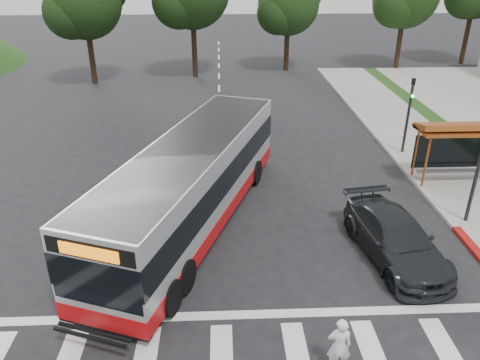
{
  "coord_description": "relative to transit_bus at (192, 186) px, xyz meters",
  "views": [
    {
      "loc": [
        0.1,
        -13.84,
        9.58
      ],
      "look_at": [
        0.8,
        2.43,
        1.6
      ],
      "focal_mm": 35.0,
      "sensor_mm": 36.0,
      "label": 1
    }
  ],
  "objects": [
    {
      "name": "ground",
      "position": [
        1.02,
        -1.92,
        -1.65
      ],
      "size": [
        140.0,
        140.0,
        0.0
      ],
      "primitive_type": "plane",
      "color": "black",
      "rests_on": "ground"
    },
    {
      "name": "sidewalk_east",
      "position": [
        12.02,
        6.08,
        -1.59
      ],
      "size": [
        4.0,
        40.0,
        0.12
      ],
      "primitive_type": "cube",
      "color": "gray",
      "rests_on": "ground"
    },
    {
      "name": "curb_east",
      "position": [
        10.02,
        6.08,
        -1.58
      ],
      "size": [
        0.3,
        40.0,
        0.15
      ],
      "primitive_type": "cube",
      "color": "#9E9991",
      "rests_on": "ground"
    },
    {
      "name": "bus_shelter",
      "position": [
        11.82,
        3.18,
        0.7
      ],
      "size": [
        4.2,
        1.6,
        2.86
      ],
      "color": "#9E4B1A",
      "rests_on": "sidewalk_east"
    },
    {
      "name": "traffic_signal_ne_short",
      "position": [
        10.62,
        6.57,
        0.82
      ],
      "size": [
        0.18,
        0.37,
        4.0
      ],
      "color": "black",
      "rests_on": "ground"
    },
    {
      "name": "tree_north_b",
      "position": [
        7.1,
        26.14,
        4.01
      ],
      "size": [
        5.72,
        5.33,
        8.43
      ],
      "color": "black",
      "rests_on": "ground"
    },
    {
      "name": "tree_north_c",
      "position": [
        -8.9,
        22.14,
        4.64
      ],
      "size": [
        6.16,
        5.74,
        9.3
      ],
      "color": "black",
      "rests_on": "ground"
    },
    {
      "name": "transit_bus",
      "position": [
        0.0,
        0.0,
        0.0
      ],
      "size": [
        7.0,
        12.98,
        3.31
      ],
      "primitive_type": null,
      "rotation": [
        0.0,
        0.0,
        -0.35
      ],
      "color": "#AEB0B3",
      "rests_on": "ground"
    },
    {
      "name": "pedestrian",
      "position": [
        3.94,
        -7.33,
        -0.82
      ],
      "size": [
        0.63,
        0.44,
        1.66
      ],
      "primitive_type": "imported",
      "rotation": [
        0.0,
        0.0,
        3.08
      ],
      "color": "white",
      "rests_on": "ground"
    },
    {
      "name": "dark_sedan",
      "position": [
        7.01,
        -2.55,
        -0.9
      ],
      "size": [
        2.89,
        5.49,
        1.52
      ],
      "primitive_type": "imported",
      "rotation": [
        0.0,
        0.0,
        0.15
      ],
      "color": "#212527",
      "rests_on": "ground"
    }
  ]
}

